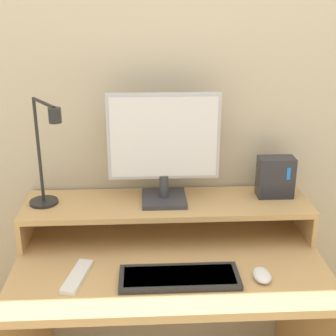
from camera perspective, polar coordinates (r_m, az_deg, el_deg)
wall_back at (r=1.87m, az=-0.38°, el=8.27°), size 6.00×0.05×2.50m
desk at (r=1.85m, az=0.21°, el=-16.93°), size 1.11×0.64×0.75m
monitor_shelf at (r=1.83m, az=-0.10°, el=-4.74°), size 1.11×0.28×0.14m
monitor at (r=1.75m, az=-0.52°, el=2.78°), size 0.42×0.18×0.42m
desk_lamp at (r=1.75m, az=-14.68°, el=0.67°), size 0.17×0.23×0.41m
router_dock at (r=1.88m, az=12.96°, el=-1.08°), size 0.14×0.08×0.16m
keyboard at (r=1.60m, az=1.40°, el=-13.16°), size 0.40×0.15×0.02m
mouse at (r=1.64m, az=11.38°, el=-12.68°), size 0.06×0.10×0.03m
remote_control at (r=1.64m, az=-11.01°, el=-12.85°), size 0.09×0.20×0.02m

